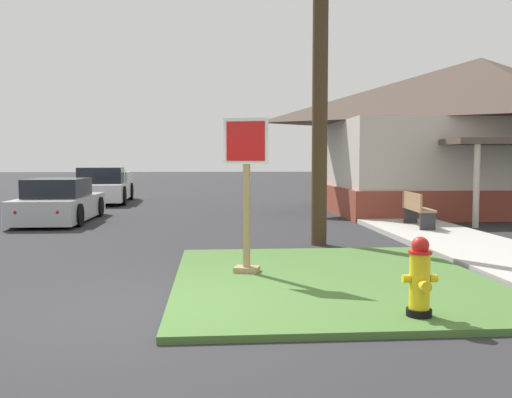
{
  "coord_description": "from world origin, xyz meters",
  "views": [
    {
      "loc": [
        0.7,
        -6.35,
        1.76
      ],
      "look_at": [
        1.38,
        2.51,
        1.14
      ],
      "focal_mm": 38.71,
      "sensor_mm": 36.0,
      "label": 1
    }
  ],
  "objects_px": {
    "utility_pole": "(321,19)",
    "pickup_truck_white": "(104,188)",
    "stop_sign": "(246,199)",
    "fire_hydrant": "(420,279)",
    "street_bench": "(416,208)",
    "manhole_cover": "(206,261)",
    "parked_sedan_silver": "(60,203)"
  },
  "relations": [
    {
      "from": "manhole_cover",
      "to": "parked_sedan_silver",
      "type": "xyz_separation_m",
      "value": [
        -4.28,
        6.61,
        0.53
      ]
    },
    {
      "from": "fire_hydrant",
      "to": "manhole_cover",
      "type": "xyz_separation_m",
      "value": [
        -2.36,
        3.9,
        -0.48
      ]
    },
    {
      "from": "manhole_cover",
      "to": "pickup_truck_white",
      "type": "distance_m",
      "value": 14.52
    },
    {
      "from": "manhole_cover",
      "to": "pickup_truck_white",
      "type": "xyz_separation_m",
      "value": [
        -4.44,
        13.81,
        0.61
      ]
    },
    {
      "from": "manhole_cover",
      "to": "utility_pole",
      "type": "distance_m",
      "value": 5.46
    },
    {
      "from": "fire_hydrant",
      "to": "pickup_truck_white",
      "type": "distance_m",
      "value": 18.98
    },
    {
      "from": "fire_hydrant",
      "to": "utility_pole",
      "type": "distance_m",
      "value": 6.97
    },
    {
      "from": "manhole_cover",
      "to": "parked_sedan_silver",
      "type": "bearing_deg",
      "value": 122.95
    },
    {
      "from": "street_bench",
      "to": "utility_pole",
      "type": "xyz_separation_m",
      "value": [
        -2.84,
        -2.02,
        4.05
      ]
    },
    {
      "from": "parked_sedan_silver",
      "to": "utility_pole",
      "type": "distance_m",
      "value": 9.21
    },
    {
      "from": "fire_hydrant",
      "to": "street_bench",
      "type": "bearing_deg",
      "value": 69.67
    },
    {
      "from": "stop_sign",
      "to": "street_bench",
      "type": "xyz_separation_m",
      "value": [
        4.55,
        5.11,
        -0.6
      ]
    },
    {
      "from": "street_bench",
      "to": "fire_hydrant",
      "type": "bearing_deg",
      "value": -110.33
    },
    {
      "from": "manhole_cover",
      "to": "stop_sign",
      "type": "bearing_deg",
      "value": -65.62
    },
    {
      "from": "fire_hydrant",
      "to": "stop_sign",
      "type": "bearing_deg",
      "value": 124.6
    },
    {
      "from": "fire_hydrant",
      "to": "pickup_truck_white",
      "type": "xyz_separation_m",
      "value": [
        -6.8,
        17.71,
        0.13
      ]
    },
    {
      "from": "stop_sign",
      "to": "manhole_cover",
      "type": "distance_m",
      "value": 1.94
    },
    {
      "from": "manhole_cover",
      "to": "street_bench",
      "type": "xyz_separation_m",
      "value": [
        5.18,
        3.72,
        0.58
      ]
    },
    {
      "from": "manhole_cover",
      "to": "utility_pole",
      "type": "bearing_deg",
      "value": 36.05
    },
    {
      "from": "street_bench",
      "to": "parked_sedan_silver",
      "type": "bearing_deg",
      "value": 163.0
    },
    {
      "from": "stop_sign",
      "to": "pickup_truck_white",
      "type": "distance_m",
      "value": 16.05
    },
    {
      "from": "stop_sign",
      "to": "utility_pole",
      "type": "xyz_separation_m",
      "value": [
        1.7,
        3.1,
        3.45
      ]
    },
    {
      "from": "utility_pole",
      "to": "pickup_truck_white",
      "type": "bearing_deg",
      "value": 119.24
    },
    {
      "from": "street_bench",
      "to": "manhole_cover",
      "type": "bearing_deg",
      "value": -144.34
    },
    {
      "from": "parked_sedan_silver",
      "to": "stop_sign",
      "type": "bearing_deg",
      "value": -58.45
    },
    {
      "from": "stop_sign",
      "to": "pickup_truck_white",
      "type": "height_order",
      "value": "stop_sign"
    },
    {
      "from": "fire_hydrant",
      "to": "manhole_cover",
      "type": "distance_m",
      "value": 4.58
    },
    {
      "from": "stop_sign",
      "to": "utility_pole",
      "type": "distance_m",
      "value": 4.94
    },
    {
      "from": "stop_sign",
      "to": "utility_pole",
      "type": "relative_size",
      "value": 0.26
    },
    {
      "from": "utility_pole",
      "to": "manhole_cover",
      "type": "bearing_deg",
      "value": -143.95
    },
    {
      "from": "fire_hydrant",
      "to": "stop_sign",
      "type": "distance_m",
      "value": 3.12
    },
    {
      "from": "pickup_truck_white",
      "to": "street_bench",
      "type": "relative_size",
      "value": 3.26
    }
  ]
}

